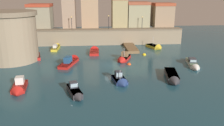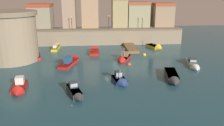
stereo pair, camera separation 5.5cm
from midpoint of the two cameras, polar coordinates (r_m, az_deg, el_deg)
ground_plane at (r=42.29m, az=-0.01°, el=-0.51°), size 98.26×98.26×0.00m
quay_wall at (r=59.02m, az=-1.40°, el=6.43°), size 37.78×3.01×3.86m
old_town_backdrop at (r=62.02m, az=-1.67°, el=11.87°), size 37.24×5.81×8.87m
fortress_tower at (r=48.04m, az=-23.47°, el=6.01°), size 10.49×10.49×9.33m
pier_dock at (r=54.37m, az=4.62°, el=3.69°), size 2.42×8.70×0.70m
quay_lamp_0 at (r=58.56m, az=-9.74°, el=10.09°), size 0.32×0.32×3.11m
quay_lamp_1 at (r=58.45m, az=-0.77°, el=10.44°), size 0.32×0.32×3.33m
quay_lamp_2 at (r=59.62m, az=7.40°, el=10.24°), size 0.32×0.32×3.00m
moored_boat_0 at (r=36.20m, az=14.48°, el=-3.37°), size 2.81×6.86×1.54m
moored_boat_1 at (r=44.96m, az=2.84°, el=1.08°), size 3.41×5.29×2.86m
moored_boat_2 at (r=44.05m, az=-9.87°, el=0.51°), size 3.72×7.49×2.13m
moored_boat_3 at (r=55.64m, az=10.61°, el=3.80°), size 3.41×5.28×3.13m
moored_boat_4 at (r=33.96m, az=2.13°, el=-4.33°), size 2.34×4.52×2.48m
moored_boat_5 at (r=51.17m, az=-4.24°, el=2.93°), size 2.03×5.28×1.78m
moored_boat_6 at (r=33.76m, az=-21.64°, el=-5.65°), size 2.34×5.05×2.06m
moored_boat_7 at (r=56.11m, az=-13.31°, el=3.83°), size 1.48×6.46×1.55m
moored_boat_9 at (r=49.94m, az=-17.78°, el=1.80°), size 2.56×5.71×1.23m
moored_boat_10 at (r=43.94m, az=19.15°, el=-0.30°), size 2.92×7.30×1.59m
moored_boat_11 at (r=30.31m, az=-8.84°, el=-6.99°), size 2.71×5.31×1.71m
mooring_buoy_0 at (r=48.53m, az=4.31°, el=1.73°), size 0.46×0.46×0.46m
mooring_buoy_1 at (r=49.52m, az=7.86°, el=1.93°), size 0.78×0.78×0.78m
mooring_buoy_2 at (r=42.68m, az=4.21°, el=-0.39°), size 0.70×0.70×0.70m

